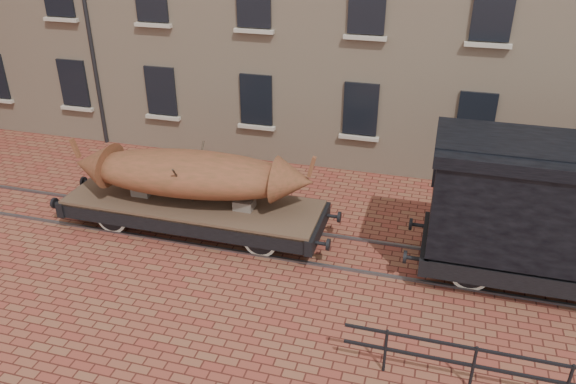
# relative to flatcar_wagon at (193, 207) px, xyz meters

# --- Properties ---
(ground) EXTENTS (90.00, 90.00, 0.00)m
(ground) POSITION_rel_flatcar_wagon_xyz_m (2.66, 0.00, -0.74)
(ground) COLOR maroon
(rail_track) EXTENTS (30.00, 1.52, 0.06)m
(rail_track) POSITION_rel_flatcar_wagon_xyz_m (2.66, 0.00, -0.71)
(rail_track) COLOR #59595E
(rail_track) RESTS_ON ground
(flatcar_wagon) EXTENTS (7.83, 2.12, 1.18)m
(flatcar_wagon) POSITION_rel_flatcar_wagon_xyz_m (0.00, 0.00, 0.00)
(flatcar_wagon) COLOR #483724
(flatcar_wagon) RESTS_ON ground
(iron_boat) EXTENTS (6.61, 2.31, 1.58)m
(iron_boat) POSITION_rel_flatcar_wagon_xyz_m (0.01, 0.00, 1.00)
(iron_boat) COLOR brown
(iron_boat) RESTS_ON flatcar_wagon
(goods_van) EXTENTS (6.79, 2.48, 3.51)m
(goods_van) POSITION_rel_flatcar_wagon_xyz_m (9.09, 0.00, 1.47)
(goods_van) COLOR black
(goods_van) RESTS_ON ground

